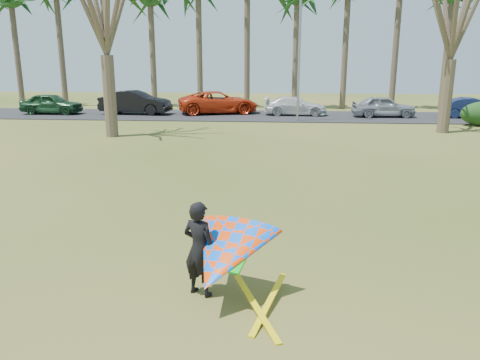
# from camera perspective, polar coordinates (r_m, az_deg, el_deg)

# --- Properties ---
(ground) EXTENTS (100.00, 100.00, 0.00)m
(ground) POSITION_cam_1_polar(r_m,az_deg,el_deg) (9.89, -1.04, -9.08)
(ground) COLOR #25480F
(ground) RESTS_ON ground
(parking_strip) EXTENTS (46.00, 7.00, 0.06)m
(parking_strip) POSITION_cam_1_polar(r_m,az_deg,el_deg) (34.26, 3.46, 7.81)
(parking_strip) COLOR black
(parking_strip) RESTS_ON ground
(bare_tree_right) EXTENTS (6.27, 6.27, 9.21)m
(bare_tree_right) POSITION_cam_1_polar(r_m,az_deg,el_deg) (28.60, 24.80, 18.41)
(bare_tree_right) COLOR #4D3C2E
(bare_tree_right) RESTS_ON ground
(streetlight) EXTENTS (2.28, 0.18, 8.00)m
(streetlight) POSITION_cam_1_polar(r_m,az_deg,el_deg) (31.04, 7.54, 15.24)
(streetlight) COLOR gray
(streetlight) RESTS_ON ground
(car_0) EXTENTS (4.47, 1.84, 1.52)m
(car_0) POSITION_cam_1_polar(r_m,az_deg,el_deg) (37.83, -21.99, 8.63)
(car_0) COLOR #183E21
(car_0) RESTS_ON parking_strip
(car_1) EXTENTS (5.34, 2.24, 1.72)m
(car_1) POSITION_cam_1_polar(r_m,az_deg,el_deg) (35.87, -12.63, 9.22)
(car_1) COLOR black
(car_1) RESTS_ON parking_strip
(car_2) EXTENTS (6.50, 4.43, 1.65)m
(car_2) POSITION_cam_1_polar(r_m,az_deg,el_deg) (35.44, -2.65, 9.43)
(car_2) COLOR red
(car_2) RESTS_ON parking_strip
(car_3) EXTENTS (4.56, 1.98, 1.31)m
(car_3) POSITION_cam_1_polar(r_m,az_deg,el_deg) (34.62, 6.78, 8.94)
(car_3) COLOR silver
(car_3) RESTS_ON parking_strip
(car_4) EXTENTS (4.40, 1.96, 1.47)m
(car_4) POSITION_cam_1_polar(r_m,az_deg,el_deg) (34.76, 17.08, 8.58)
(car_4) COLOR gray
(car_4) RESTS_ON parking_strip
(car_5) EXTENTS (4.35, 1.93, 1.39)m
(car_5) POSITION_cam_1_polar(r_m,az_deg,el_deg) (36.46, 26.50, 7.89)
(car_5) COLOR #18244A
(car_5) RESTS_ON parking_strip
(kite_flyer) EXTENTS (2.13, 2.39, 2.02)m
(kite_flyer) POSITION_cam_1_polar(r_m,az_deg,el_deg) (7.77, -2.29, -9.07)
(kite_flyer) COLOR black
(kite_flyer) RESTS_ON ground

